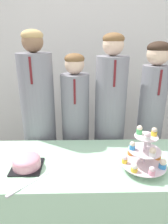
{
  "coord_description": "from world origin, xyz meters",
  "views": [
    {
      "loc": [
        -0.16,
        -0.94,
        1.56
      ],
      "look_at": [
        -0.13,
        0.36,
        1.08
      ],
      "focal_mm": 32.0,
      "sensor_mm": 36.0,
      "label": 1
    }
  ],
  "objects": [
    {
      "name": "cake_knife",
      "position": [
        -0.52,
        0.05,
        0.71
      ],
      "size": [
        0.22,
        0.23,
        0.01
      ],
      "rotation": [
        0.0,
        0.0,
        0.81
      ],
      "color": "silver",
      "rests_on": "table"
    },
    {
      "name": "student_2",
      "position": [
        0.13,
        0.85,
        0.77
      ],
      "size": [
        0.29,
        0.3,
        1.62
      ],
      "color": "gray",
      "rests_on": "ground_plane"
    },
    {
      "name": "wall_back",
      "position": [
        0.0,
        1.73,
        1.35
      ],
      "size": [
        9.0,
        0.06,
        2.7
      ],
      "color": "silver",
      "rests_on": "ground_plane"
    },
    {
      "name": "cupcake_stand",
      "position": [
        0.28,
        0.22,
        0.84
      ],
      "size": [
        0.31,
        0.31,
        0.32
      ],
      "color": "silver",
      "rests_on": "table"
    },
    {
      "name": "student_3",
      "position": [
        0.53,
        0.85,
        0.77
      ],
      "size": [
        0.24,
        0.25,
        1.55
      ],
      "color": "gray",
      "rests_on": "ground_plane"
    },
    {
      "name": "student_1",
      "position": [
        -0.2,
        0.85,
        0.7
      ],
      "size": [
        0.26,
        0.27,
        1.45
      ],
      "color": "gray",
      "rests_on": "ground_plane"
    },
    {
      "name": "round_cake",
      "position": [
        -0.53,
        0.26,
        0.76
      ],
      "size": [
        0.21,
        0.21,
        0.1
      ],
      "color": "black",
      "rests_on": "table"
    },
    {
      "name": "table",
      "position": [
        0.0,
        0.33,
        0.35
      ],
      "size": [
        1.77,
        0.66,
        0.71
      ],
      "color": "#A8DBB2",
      "rests_on": "ground_plane"
    },
    {
      "name": "student_0",
      "position": [
        -0.55,
        0.85,
        0.78
      ],
      "size": [
        0.31,
        0.32,
        1.64
      ],
      "color": "gray",
      "rests_on": "ground_plane"
    }
  ]
}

